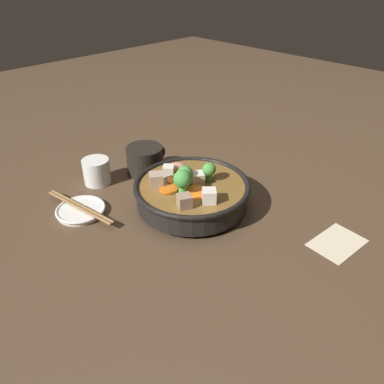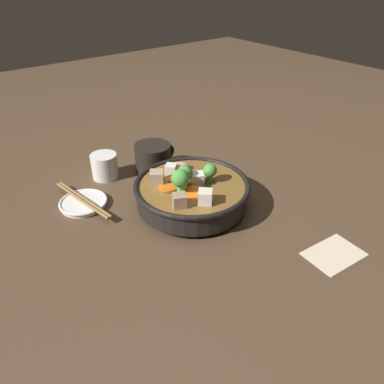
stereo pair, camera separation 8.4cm
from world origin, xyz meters
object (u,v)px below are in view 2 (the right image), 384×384
(side_saucer, at_px, (83,203))
(dark_mug, at_px, (153,158))
(stirfry_bowl, at_px, (192,191))
(tea_cup, at_px, (105,166))
(chopsticks_pair, at_px, (83,199))

(side_saucer, relative_size, dark_mug, 0.95)
(dark_mug, bearing_deg, stirfry_bowl, -97.47)
(stirfry_bowl, relative_size, tea_cup, 3.91)
(dark_mug, bearing_deg, side_saucer, -169.48)
(tea_cup, distance_m, dark_mug, 0.13)
(stirfry_bowl, distance_m, tea_cup, 0.26)
(stirfry_bowl, height_order, tea_cup, stirfry_bowl)
(tea_cup, height_order, dark_mug, dark_mug)
(side_saucer, height_order, dark_mug, dark_mug)
(tea_cup, bearing_deg, side_saucer, -139.19)
(side_saucer, bearing_deg, stirfry_bowl, -38.86)
(side_saucer, distance_m, dark_mug, 0.23)
(dark_mug, bearing_deg, chopsticks_pair, -169.48)
(side_saucer, relative_size, chopsticks_pair, 0.53)
(side_saucer, xyz_separation_m, tea_cup, (0.10, 0.09, 0.03))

